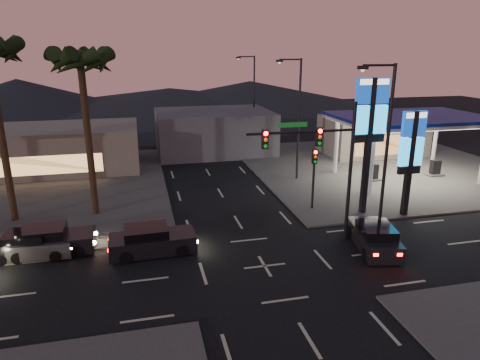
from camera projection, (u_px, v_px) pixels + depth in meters
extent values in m
plane|color=black|center=(265.00, 266.00, 21.95)|extent=(140.00, 140.00, 0.00)
cube|color=#47443F|center=(379.00, 167.00, 40.36)|extent=(24.00, 24.00, 0.12)
cube|color=#47443F|center=(9.00, 192.00, 33.26)|extent=(24.00, 24.00, 0.12)
cylinder|color=silver|center=(372.00, 163.00, 32.03)|extent=(0.36, 0.36, 5.00)
cylinder|color=silver|center=(336.00, 146.00, 37.61)|extent=(0.36, 0.36, 5.00)
cylinder|color=silver|center=(435.00, 141.00, 39.83)|extent=(0.36, 0.36, 5.00)
cube|color=silver|center=(411.00, 119.00, 35.14)|extent=(12.00, 8.00, 0.50)
cube|color=white|center=(410.00, 122.00, 35.22)|extent=(11.60, 7.60, 0.06)
cube|color=navy|center=(411.00, 117.00, 35.09)|extent=(12.20, 8.20, 0.25)
cube|color=black|center=(373.00, 172.00, 35.76)|extent=(0.80, 0.50, 1.40)
cube|color=black|center=(435.00, 168.00, 37.09)|extent=(0.80, 0.50, 1.40)
cube|color=#726B5B|center=(372.00, 135.00, 44.89)|extent=(10.00, 6.00, 4.00)
cube|color=black|center=(368.00, 149.00, 27.63)|extent=(0.35, 0.35, 9.00)
cube|color=#0D3894|center=(373.00, 91.00, 26.55)|extent=(2.20, 0.30, 1.60)
cube|color=white|center=(374.00, 82.00, 26.39)|extent=(1.98, 0.32, 0.35)
cube|color=#189BEC|center=(370.00, 120.00, 27.07)|extent=(2.20, 0.30, 1.80)
cube|color=black|center=(369.00, 138.00, 27.43)|extent=(2.09, 0.28, 0.50)
cube|color=black|center=(409.00, 165.00, 27.55)|extent=(0.35, 0.35, 7.00)
cube|color=#0D3894|center=(414.00, 124.00, 26.76)|extent=(1.60, 0.30, 1.60)
cube|color=white|center=(415.00, 115.00, 26.60)|extent=(1.44, 0.32, 0.35)
cube|color=#189BEC|center=(411.00, 152.00, 27.29)|extent=(1.60, 0.30, 1.80)
cube|color=black|center=(409.00, 170.00, 27.64)|extent=(1.52, 0.28, 0.50)
cylinder|color=black|center=(350.00, 174.00, 23.86)|extent=(0.20, 0.20, 8.00)
cylinder|color=black|center=(301.00, 132.00, 22.46)|extent=(6.00, 0.14, 0.14)
cube|color=#0C3F14|center=(293.00, 125.00, 22.23)|extent=(1.60, 0.05, 0.25)
cube|color=black|center=(319.00, 137.00, 22.77)|extent=(0.32, 0.25, 1.00)
sphere|color=#FF0C07|center=(320.00, 131.00, 22.53)|extent=(0.22, 0.22, 0.22)
sphere|color=orange|center=(320.00, 137.00, 22.63)|extent=(0.20, 0.20, 0.20)
sphere|color=#0CB226|center=(320.00, 143.00, 22.73)|extent=(0.20, 0.20, 0.20)
cube|color=black|center=(265.00, 139.00, 22.10)|extent=(0.32, 0.25, 1.00)
sphere|color=#FF0C07|center=(266.00, 134.00, 21.87)|extent=(0.22, 0.22, 0.22)
sphere|color=orange|center=(266.00, 140.00, 21.96)|extent=(0.20, 0.20, 0.20)
sphere|color=#0CB226|center=(266.00, 146.00, 22.06)|extent=(0.20, 0.20, 0.20)
cylinder|color=black|center=(313.00, 182.00, 29.09)|extent=(0.16, 0.16, 4.00)
cube|color=black|center=(315.00, 156.00, 28.57)|extent=(0.32, 0.25, 1.00)
sphere|color=#FF0C07|center=(316.00, 152.00, 28.33)|extent=(0.22, 0.22, 0.22)
sphere|color=orange|center=(315.00, 157.00, 28.43)|extent=(0.20, 0.20, 0.20)
sphere|color=#0CB226|center=(315.00, 162.00, 28.52)|extent=(0.20, 0.20, 0.20)
cylinder|color=black|center=(386.00, 159.00, 22.97)|extent=(0.18, 0.18, 10.00)
cylinder|color=black|center=(379.00, 65.00, 21.33)|extent=(1.80, 0.12, 0.12)
cube|color=black|center=(363.00, 67.00, 21.16)|extent=(0.50, 0.25, 0.18)
sphere|color=#FFCC8C|center=(363.00, 70.00, 21.20)|extent=(0.20, 0.20, 0.20)
cylinder|color=black|center=(299.00, 121.00, 35.06)|extent=(0.18, 0.18, 10.00)
cylinder|color=black|center=(290.00, 59.00, 33.42)|extent=(1.80, 0.12, 0.12)
cube|color=black|center=(279.00, 61.00, 33.25)|extent=(0.50, 0.25, 0.18)
sphere|color=#FFCC8C|center=(279.00, 62.00, 33.29)|extent=(0.20, 0.20, 0.20)
cylinder|color=black|center=(254.00, 102.00, 48.08)|extent=(0.18, 0.18, 10.00)
cylinder|color=black|center=(246.00, 57.00, 46.44)|extent=(1.80, 0.12, 0.12)
cube|color=black|center=(238.00, 58.00, 46.27)|extent=(0.50, 0.25, 0.18)
sphere|color=#FFCC8C|center=(238.00, 59.00, 46.31)|extent=(0.20, 0.20, 0.20)
cylinder|color=black|center=(89.00, 140.00, 27.29)|extent=(0.44, 0.44, 10.20)
sphere|color=black|center=(80.00, 57.00, 25.80)|extent=(0.90, 0.90, 0.90)
cone|color=black|center=(103.00, 62.00, 26.17)|extent=(0.90, 2.74, 1.91)
cone|color=black|center=(97.00, 62.00, 26.94)|extent=(2.57, 2.57, 1.91)
cone|color=black|center=(83.00, 62.00, 27.09)|extent=(2.74, 0.90, 1.91)
cone|color=black|center=(66.00, 62.00, 26.54)|extent=(2.57, 2.57, 1.91)
cone|color=black|center=(57.00, 63.00, 25.60)|extent=(0.90, 2.74, 1.91)
cone|color=black|center=(62.00, 63.00, 24.83)|extent=(2.57, 2.57, 1.91)
cone|color=black|center=(78.00, 63.00, 24.68)|extent=(2.74, 0.90, 1.91)
cone|color=black|center=(95.00, 63.00, 25.23)|extent=(2.57, 2.57, 1.91)
cylinder|color=black|center=(2.00, 139.00, 26.09)|extent=(0.44, 0.44, 10.80)
cone|color=black|center=(12.00, 52.00, 24.89)|extent=(0.90, 2.74, 1.91)
cone|color=black|center=(9.00, 52.00, 25.66)|extent=(2.57, 2.57, 1.91)
cone|color=black|center=(0.00, 52.00, 23.95)|extent=(2.57, 2.57, 1.91)
cube|color=#726B5B|center=(48.00, 149.00, 38.71)|extent=(16.00, 8.00, 4.00)
cube|color=#4C4C51|center=(214.00, 132.00, 45.93)|extent=(12.00, 9.00, 4.40)
cone|color=black|center=(19.00, 97.00, 71.32)|extent=(40.00, 40.00, 6.00)
cone|color=black|center=(250.00, 95.00, 80.35)|extent=(50.00, 50.00, 5.00)
cone|color=black|center=(170.00, 99.00, 77.16)|extent=(60.00, 60.00, 4.00)
cube|color=black|center=(153.00, 243.00, 23.25)|extent=(4.64, 2.07, 0.94)
cube|color=black|center=(146.00, 233.00, 22.99)|extent=(2.34, 1.84, 0.68)
cylinder|color=black|center=(178.00, 237.00, 24.50)|extent=(0.67, 0.27, 0.67)
cylinder|color=black|center=(182.00, 251.00, 22.87)|extent=(0.67, 0.27, 0.67)
cylinder|color=black|center=(125.00, 243.00, 23.77)|extent=(0.67, 0.27, 0.67)
cylinder|color=black|center=(126.00, 258.00, 22.14)|extent=(0.67, 0.27, 0.67)
sphere|color=#FFF2BF|center=(193.00, 233.00, 24.38)|extent=(0.23, 0.23, 0.23)
sphere|color=#FFF2BF|center=(196.00, 242.00, 23.23)|extent=(0.23, 0.23, 0.23)
cube|color=#FF140A|center=(109.00, 240.00, 23.21)|extent=(0.09, 0.26, 0.15)
cube|color=#FF140A|center=(108.00, 250.00, 22.05)|extent=(0.09, 0.26, 0.15)
cube|color=#4D4D4F|center=(33.00, 247.00, 22.85)|extent=(4.29, 2.01, 0.86)
cube|color=black|center=(25.00, 238.00, 22.63)|extent=(2.19, 1.74, 0.62)
cylinder|color=black|center=(63.00, 243.00, 23.89)|extent=(0.62, 0.27, 0.61)
cylinder|color=black|center=(56.00, 256.00, 22.37)|extent=(0.62, 0.27, 0.61)
cylinder|color=black|center=(12.00, 246.00, 23.45)|extent=(0.62, 0.27, 0.61)
cylinder|color=black|center=(1.00, 260.00, 21.93)|extent=(0.62, 0.27, 0.61)
sphere|color=#FFF2BF|center=(75.00, 239.00, 23.71)|extent=(0.21, 0.21, 0.21)
sphere|color=#FFF2BF|center=(71.00, 248.00, 22.63)|extent=(0.21, 0.21, 0.21)
cube|color=black|center=(51.00, 243.00, 23.19)|extent=(4.61, 1.97, 0.94)
cube|color=black|center=(43.00, 233.00, 22.93)|extent=(2.31, 1.79, 0.68)
cylinder|color=black|center=(81.00, 238.00, 24.42)|extent=(0.67, 0.26, 0.67)
cylinder|color=black|center=(78.00, 252.00, 22.77)|extent=(0.67, 0.26, 0.67)
cylinder|color=black|center=(26.00, 243.00, 23.74)|extent=(0.67, 0.26, 0.67)
cylinder|color=black|center=(18.00, 258.00, 22.10)|extent=(0.67, 0.26, 0.67)
sphere|color=#FFF2BF|center=(96.00, 233.00, 24.28)|extent=(0.23, 0.23, 0.23)
sphere|color=#FFF2BF|center=(94.00, 243.00, 23.11)|extent=(0.23, 0.23, 0.23)
cube|color=#FF140A|center=(7.00, 240.00, 23.19)|extent=(0.09, 0.26, 0.15)
cube|color=#FF140A|center=(1.00, 250.00, 22.03)|extent=(0.09, 0.26, 0.15)
cube|color=black|center=(374.00, 239.00, 23.80)|extent=(2.79, 4.76, 0.91)
cube|color=black|center=(376.00, 231.00, 23.33)|extent=(2.16, 2.55, 0.66)
cylinder|color=black|center=(351.00, 232.00, 25.21)|extent=(0.38, 0.69, 0.65)
cylinder|color=black|center=(380.00, 232.00, 25.24)|extent=(0.38, 0.69, 0.65)
cylinder|color=black|center=(365.00, 254.00, 22.49)|extent=(0.38, 0.69, 0.65)
cylinder|color=black|center=(398.00, 254.00, 22.52)|extent=(0.38, 0.69, 0.65)
cube|color=#FF140A|center=(376.00, 255.00, 21.61)|extent=(0.27, 0.13, 0.14)
cube|color=#FF140A|center=(400.00, 255.00, 21.63)|extent=(0.27, 0.13, 0.14)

